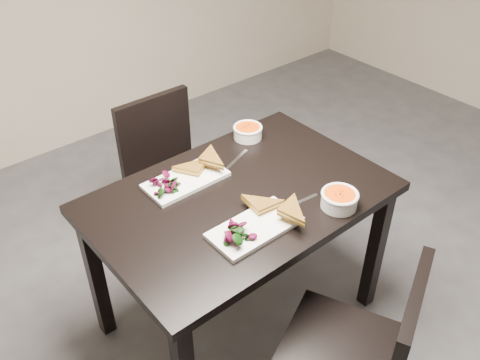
{
  "coord_description": "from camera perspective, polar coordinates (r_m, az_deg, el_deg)",
  "views": [
    {
      "loc": [
        -1.42,
        -0.78,
        2.05
      ],
      "look_at": [
        -0.35,
        0.5,
        0.82
      ],
      "focal_mm": 38.86,
      "sensor_mm": 36.0,
      "label": 1
    }
  ],
  "objects": [
    {
      "name": "ground",
      "position": [
        2.61,
        13.55,
        -16.75
      ],
      "size": [
        5.0,
        5.0,
        0.0
      ],
      "primitive_type": "plane",
      "color": "#47474C",
      "rests_on": "ground"
    },
    {
      "name": "table",
      "position": [
        2.18,
        0.0,
        -3.58
      ],
      "size": [
        1.2,
        0.8,
        0.75
      ],
      "color": "black",
      "rests_on": "ground"
    },
    {
      "name": "chair_near",
      "position": [
        1.97,
        13.49,
        -17.78
      ],
      "size": [
        0.56,
        0.56,
        0.85
      ],
      "rotation": [
        0.0,
        0.0,
        0.43
      ],
      "color": "black",
      "rests_on": "ground"
    },
    {
      "name": "chair_far",
      "position": [
        2.75,
        -7.83,
        1.36
      ],
      "size": [
        0.42,
        0.42,
        0.85
      ],
      "rotation": [
        0.0,
        0.0,
        -0.01
      ],
      "color": "black",
      "rests_on": "ground"
    },
    {
      "name": "plate_near",
      "position": [
        1.94,
        1.64,
        -5.24
      ],
      "size": [
        0.35,
        0.18,
        0.02
      ],
      "primitive_type": "cube",
      "color": "white",
      "rests_on": "table"
    },
    {
      "name": "sandwich_near",
      "position": [
        1.96,
        2.81,
        -3.39
      ],
      "size": [
        0.19,
        0.15,
        0.06
      ],
      "primitive_type": null,
      "rotation": [
        0.0,
        0.0,
        -0.12
      ],
      "color": "olive",
      "rests_on": "plate_near"
    },
    {
      "name": "salad_near",
      "position": [
        1.87,
        -0.65,
        -5.79
      ],
      "size": [
        0.11,
        0.1,
        0.05
      ],
      "primitive_type": null,
      "color": "black",
      "rests_on": "plate_near"
    },
    {
      "name": "soup_bowl_near",
      "position": [
        2.07,
        10.86,
        -2.02
      ],
      "size": [
        0.15,
        0.15,
        0.07
      ],
      "color": "white",
      "rests_on": "table"
    },
    {
      "name": "cutlery_near",
      "position": [
        2.08,
        6.56,
        -2.42
      ],
      "size": [
        0.18,
        0.04,
        0.0
      ],
      "primitive_type": "cube",
      "rotation": [
        0.0,
        0.0,
        -0.12
      ],
      "color": "silver",
      "rests_on": "table"
    },
    {
      "name": "plate_far",
      "position": [
        2.19,
        -5.97,
        -0.01
      ],
      "size": [
        0.35,
        0.17,
        0.02
      ],
      "primitive_type": "cube",
      "color": "white",
      "rests_on": "table"
    },
    {
      "name": "sandwich_far",
      "position": [
        2.18,
        -4.41,
        1.24
      ],
      "size": [
        0.22,
        0.2,
        0.06
      ],
      "primitive_type": null,
      "rotation": [
        0.0,
        0.0,
        0.54
      ],
      "color": "olive",
      "rests_on": "plate_far"
    },
    {
      "name": "salad_far",
      "position": [
        2.13,
        -8.22,
        -0.33
      ],
      "size": [
        0.11,
        0.1,
        0.05
      ],
      "primitive_type": null,
      "color": "black",
      "rests_on": "plate_far"
    },
    {
      "name": "soup_bowl_far",
      "position": [
        2.45,
        0.86,
        5.37
      ],
      "size": [
        0.14,
        0.14,
        0.06
      ],
      "color": "white",
      "rests_on": "table"
    },
    {
      "name": "cutlery_far",
      "position": [
        2.31,
        -0.38,
        2.26
      ],
      "size": [
        0.17,
        0.08,
        0.0
      ],
      "primitive_type": "cube",
      "rotation": [
        0.0,
        0.0,
        0.35
      ],
      "color": "silver",
      "rests_on": "table"
    }
  ]
}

